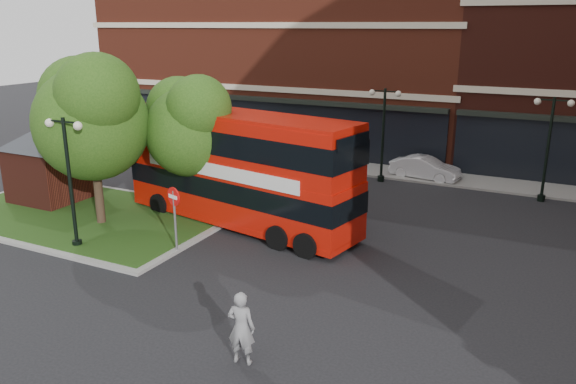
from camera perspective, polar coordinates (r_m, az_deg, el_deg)
The scene contains 15 objects.
ground at distance 19.38m, azimuth -9.63°, elevation -8.56°, with size 120.00×120.00×0.00m, color black.
pavement_far at distance 33.32m, azimuth 7.16°, elevation 2.44°, with size 44.00×3.00×0.12m, color slate.
terrace_far_left at distance 42.34m, azimuth 0.46°, elevation 15.09°, with size 26.00×12.00×14.00m, color maroon.
traffic_island at distance 26.47m, azimuth -19.96°, elevation -2.21°, with size 12.60×7.60×0.15m.
kiosk at distance 28.72m, azimuth -23.15°, elevation 3.54°, with size 6.51×6.51×3.60m.
tree_island_west at distance 24.12m, azimuth -19.46°, elevation 7.66°, with size 5.40×4.71×7.21m.
tree_island_east at distance 24.09m, azimuth -10.01°, elevation 7.01°, with size 4.46×3.90×6.29m.
lamp_island at distance 22.12m, azimuth -21.32°, elevation 1.50°, with size 1.72×0.36×5.00m.
lamp_far_left at distance 30.27m, azimuth 9.66°, elevation 6.26°, with size 1.72×0.36×5.00m.
lamp_far_right at distance 29.04m, azimuth 24.94°, elevation 4.49°, with size 1.72×0.36×5.00m.
bus at distance 23.35m, azimuth -5.09°, elevation 3.11°, with size 11.17×4.50×4.16m.
woman at distance 14.35m, azimuth -4.77°, elevation -13.58°, with size 0.71×0.47×1.95m, color gray.
car_silver at distance 34.34m, azimuth 0.06°, elevation 4.25°, with size 1.86×4.61×1.57m, color #A9AAB0.
car_white at distance 31.66m, azimuth 13.75°, elevation 2.38°, with size 1.32×3.77×1.24m, color silver.
no_entry_sign at distance 20.85m, azimuth -11.48°, elevation -1.46°, with size 0.68×0.27×2.54m.
Camera 1 is at (10.57, -14.03, 8.19)m, focal length 35.00 mm.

